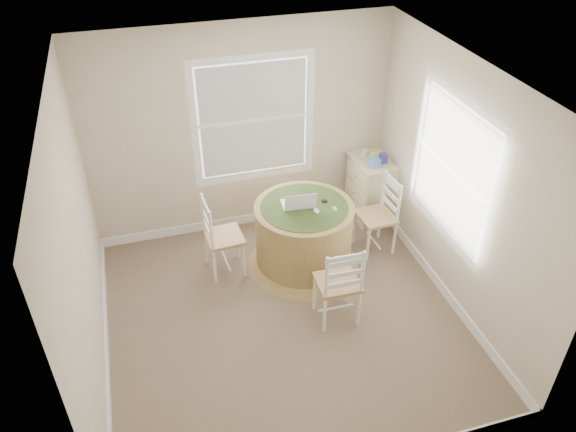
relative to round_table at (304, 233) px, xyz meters
name	(u,v)px	position (x,y,z in m)	size (l,w,h in m)	color
room	(295,205)	(-0.30, -0.64, 0.86)	(3.64, 3.64, 2.64)	#7D634F
round_table	(304,233)	(0.00, 0.00, 0.00)	(1.30, 1.30, 0.81)	#A08147
chair_left	(224,237)	(-0.89, 0.15, 0.04)	(0.42, 0.40, 0.95)	white
chair_near	(338,282)	(0.06, -0.93, 0.04)	(0.42, 0.40, 0.95)	white
chair_right	(376,216)	(0.90, 0.03, 0.04)	(0.42, 0.40, 0.95)	white
laptop	(298,204)	(-0.06, 0.03, 0.40)	(0.37, 0.34, 0.24)	white
mouse	(316,211)	(0.10, -0.12, 0.37)	(0.06, 0.10, 0.03)	white
phone	(335,209)	(0.31, -0.14, 0.37)	(0.04, 0.09, 0.02)	#B7BABF
keys	(324,202)	(0.24, 0.03, 0.37)	(0.06, 0.05, 0.03)	black
corner_chest	(371,189)	(1.12, 0.68, -0.01)	(0.53, 0.67, 0.84)	beige
tissue_box	(375,163)	(1.06, 0.54, 0.46)	(0.12, 0.12, 0.10)	#5B85D1
box_yellow	(376,156)	(1.18, 0.73, 0.44)	(0.15, 0.10, 0.06)	#CDE350
box_blue	(384,158)	(1.21, 0.59, 0.47)	(0.08, 0.08, 0.12)	#34369E
cup_cream	(364,152)	(1.06, 0.84, 0.45)	(0.07, 0.07, 0.09)	beige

